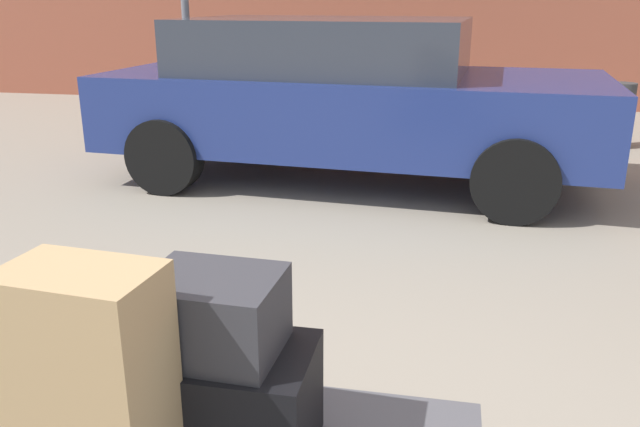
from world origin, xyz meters
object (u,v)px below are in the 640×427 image
Objects in this scene: duffel_bag_charcoal_topmost_pile at (213,314)px; parked_car at (346,96)px; duffel_bag_black_front_right at (218,401)px; suitcase_tan_rear_right at (92,394)px; bollard_kerb_near at (620,115)px; no_parking_sign at (186,22)px.

duffel_bag_charcoal_topmost_pile is 4.26m from parked_car.
suitcase_tan_rear_right is (-0.22, -0.26, 0.17)m from duffel_bag_black_front_right.
bollard_kerb_near is 4.73m from no_parking_sign.
parked_car reaches higher than bollard_kerb_near.
duffel_bag_charcoal_topmost_pile is 0.16× the size of no_parking_sign.
bollard_kerb_near is (2.43, 6.16, -0.15)m from duffel_bag_black_front_right.
suitcase_tan_rear_right reaches higher than duffel_bag_black_front_right.
duffel_bag_charcoal_topmost_pile reaches higher than bollard_kerb_near.
parked_car is 3.37m from bollard_kerb_near.
duffel_bag_charcoal_topmost_pile is (0.22, 0.26, 0.11)m from suitcase_tan_rear_right.
bollard_kerb_near is at bearing 72.65° from suitcase_tan_rear_right.
duffel_bag_black_front_right is 0.24× the size of no_parking_sign.
duffel_bag_black_front_right is at bearing -67.23° from no_parking_sign.
duffel_bag_charcoal_topmost_pile is at bearing -85.63° from parked_car.
duffel_bag_charcoal_topmost_pile is 0.50× the size of bollard_kerb_near.
no_parking_sign is (-1.81, 4.31, 0.87)m from duffel_bag_black_front_right.
bollard_kerb_near is (2.65, 6.42, -0.31)m from suitcase_tan_rear_right.
bollard_kerb_near is at bearing 68.69° from duffel_bag_black_front_right.
duffel_bag_charcoal_topmost_pile is at bearing 0.00° from duffel_bag_black_front_right.
duffel_bag_black_front_right is 0.82× the size of suitcase_tan_rear_right.
suitcase_tan_rear_right is at bearing -127.67° from duffel_bag_charcoal_topmost_pile.
no_parking_sign is (-1.49, 0.06, 0.61)m from parked_car.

